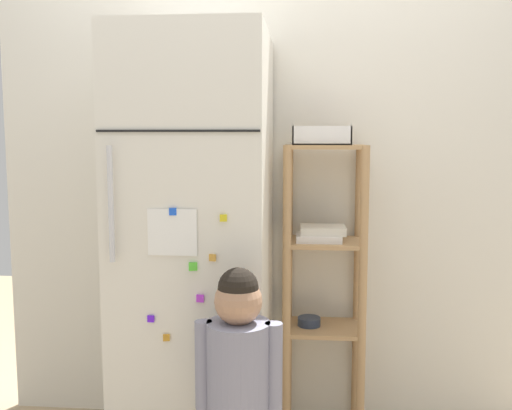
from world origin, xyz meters
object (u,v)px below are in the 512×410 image
(pantry_shelf_unit, at_px, (323,268))
(fruit_bin, at_px, (321,136))
(child_standing, at_px, (239,373))
(refrigerator, at_px, (197,250))

(pantry_shelf_unit, height_order, fruit_bin, fruit_bin)
(child_standing, bearing_deg, fruit_bin, 65.55)
(refrigerator, bearing_deg, fruit_bin, 17.59)
(child_standing, xyz_separation_m, fruit_bin, (0.29, 0.63, 0.80))
(child_standing, bearing_deg, refrigerator, 116.34)
(pantry_shelf_unit, xyz_separation_m, fruit_bin, (-0.01, -0.02, 0.58))
(refrigerator, distance_m, child_standing, 0.61)
(pantry_shelf_unit, distance_m, fruit_bin, 0.58)
(refrigerator, height_order, child_standing, refrigerator)
(refrigerator, relative_size, fruit_bin, 7.17)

